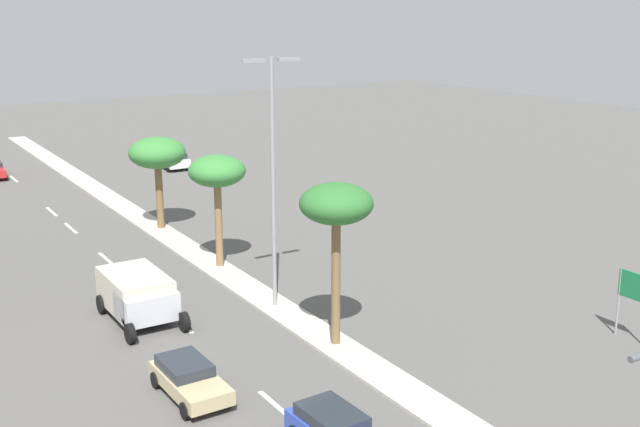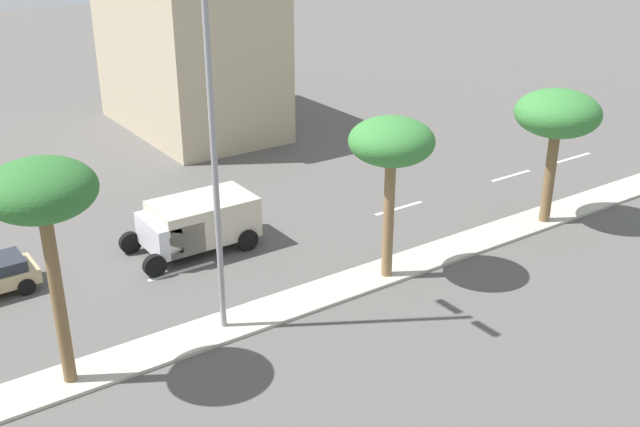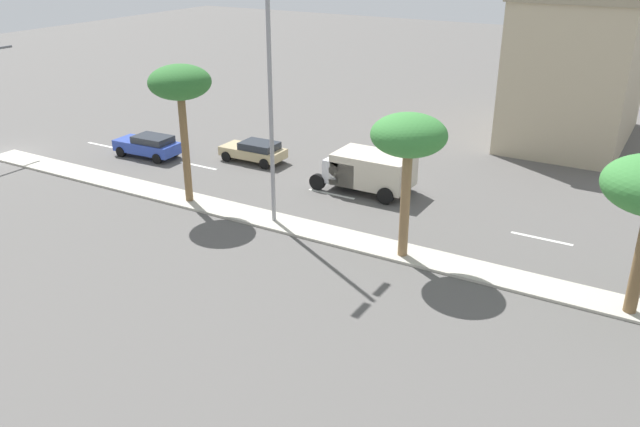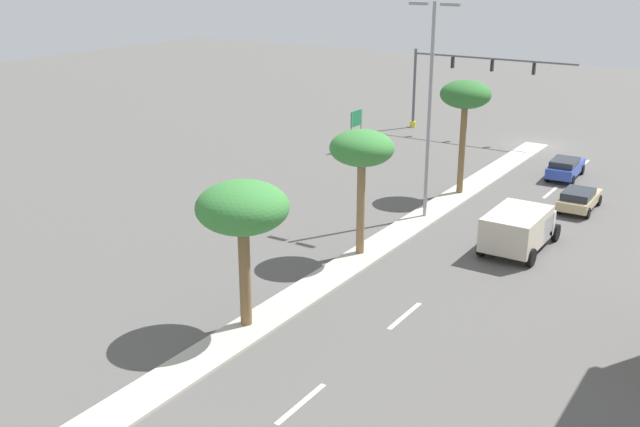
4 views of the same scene
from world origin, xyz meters
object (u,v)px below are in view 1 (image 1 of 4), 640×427
(palm_tree_trailing, at_px, (217,173))
(directional_road_sign, at_px, (634,292))
(sedan_tan_front, at_px, (189,378))
(street_lamp_trailing, at_px, (273,167))
(palm_tree_near, at_px, (157,154))
(palm_tree_front, at_px, (336,207))
(box_truck, at_px, (139,295))
(sedan_white_right, at_px, (171,160))

(palm_tree_trailing, bearing_deg, directional_road_sign, -59.13)
(directional_road_sign, relative_size, sedan_tan_front, 0.76)
(street_lamp_trailing, height_order, sedan_tan_front, street_lamp_trailing)
(directional_road_sign, xyz_separation_m, sedan_tan_front, (-18.34, 5.40, -1.50))
(palm_tree_near, xyz_separation_m, sedan_tan_front, (-7.33, -22.14, -4.27))
(palm_tree_front, height_order, box_truck, palm_tree_front)
(sedan_white_right, bearing_deg, box_truck, -113.98)
(box_truck, bearing_deg, directional_road_sign, -37.78)
(palm_tree_trailing, height_order, sedan_tan_front, palm_tree_trailing)
(palm_tree_near, distance_m, box_truck, 15.88)
(palm_tree_trailing, distance_m, sedan_white_right, 28.94)
(street_lamp_trailing, height_order, box_truck, street_lamp_trailing)
(box_truck, bearing_deg, street_lamp_trailing, -17.56)
(directional_road_sign, height_order, box_truck, directional_road_sign)
(sedan_white_right, relative_size, sedan_tan_front, 1.10)
(palm_tree_trailing, distance_m, sedan_tan_front, 15.66)
(sedan_tan_front, bearing_deg, palm_tree_trailing, 60.73)
(directional_road_sign, xyz_separation_m, box_truck, (-17.41, 13.50, -1.00))
(palm_tree_trailing, height_order, sedan_white_right, palm_tree_trailing)
(street_lamp_trailing, relative_size, sedan_white_right, 2.67)
(palm_tree_front, relative_size, palm_tree_near, 1.18)
(palm_tree_near, bearing_deg, directional_road_sign, -68.21)
(palm_tree_front, xyz_separation_m, palm_tree_near, (0.22, 21.23, -1.16))
(palm_tree_front, relative_size, palm_tree_trailing, 1.13)
(directional_road_sign, distance_m, palm_tree_trailing, 21.72)
(sedan_white_right, distance_m, sedan_tan_front, 43.28)
(sedan_tan_front, bearing_deg, sedan_white_right, 69.26)
(palm_tree_trailing, height_order, box_truck, palm_tree_trailing)
(palm_tree_front, xyz_separation_m, street_lamp_trailing, (-0.08, 5.26, 0.78))
(box_truck, bearing_deg, palm_tree_trailing, 37.80)
(palm_tree_near, height_order, box_truck, palm_tree_near)
(palm_tree_near, bearing_deg, sedan_tan_front, -108.32)
(palm_tree_front, bearing_deg, box_truck, 130.69)
(sedan_tan_front, bearing_deg, box_truck, 83.45)
(palm_tree_trailing, bearing_deg, sedan_tan_front, -119.27)
(sedan_white_right, xyz_separation_m, sedan_tan_front, (-15.33, -40.47, -0.09))
(directional_road_sign, relative_size, sedan_white_right, 0.69)
(sedan_tan_front, distance_m, box_truck, 8.16)
(palm_tree_near, bearing_deg, palm_tree_trailing, -90.12)
(directional_road_sign, distance_m, box_truck, 22.05)
(directional_road_sign, bearing_deg, sedan_white_right, 93.75)
(sedan_tan_front, relative_size, box_truck, 0.77)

